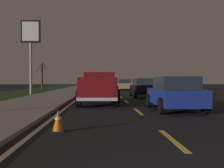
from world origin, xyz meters
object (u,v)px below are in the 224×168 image
at_px(sedan_blue, 174,93).
at_px(sedan_black, 144,88).
at_px(gas_price_sign, 31,39).
at_px(bare_tree_far, 42,75).
at_px(sedan_red, 100,84).
at_px(sedan_tan, 124,85).
at_px(pickup_truck, 99,87).
at_px(traffic_cone_near, 58,121).

bearing_deg(sedan_blue, sedan_black, -0.91).
height_order(gas_price_sign, bare_tree_far, gas_price_sign).
bearing_deg(sedan_black, sedan_blue, 179.09).
bearing_deg(sedan_red, sedan_tan, -127.55).
relative_size(pickup_truck, sedan_tan, 1.24).
height_order(sedan_blue, sedan_tan, same).
xyz_separation_m(sedan_red, gas_price_sign, (-13.32, 6.71, 4.70)).
bearing_deg(gas_price_sign, sedan_black, -115.22).
bearing_deg(sedan_blue, gas_price_sign, 34.38).
distance_m(sedan_red, sedan_blue, 28.52).
height_order(sedan_red, sedan_blue, same).
relative_size(sedan_black, gas_price_sign, 0.61).
xyz_separation_m(sedan_black, bare_tree_far, (19.32, 12.36, 1.43)).
relative_size(sedan_black, traffic_cone_near, 7.61).
distance_m(gas_price_sign, bare_tree_far, 14.91).
xyz_separation_m(sedan_tan, bare_tree_far, (3.70, 12.05, 1.43)).
relative_size(sedan_blue, traffic_cone_near, 7.60).
distance_m(sedan_black, sedan_blue, 10.08).
height_order(pickup_truck, sedan_red, pickup_truck).
bearing_deg(bare_tree_far, pickup_truck, -161.24).
height_order(sedan_blue, bare_tree_far, bare_tree_far).
xyz_separation_m(bare_tree_far, traffic_cone_near, (-34.52, -7.69, -1.93)).
xyz_separation_m(sedan_red, traffic_cone_near, (-33.42, 0.97, -0.50)).
bearing_deg(sedan_black, pickup_truck, 150.47).
height_order(sedan_red, traffic_cone_near, sedan_red).
bearing_deg(bare_tree_far, gas_price_sign, -172.31).
xyz_separation_m(pickup_truck, sedan_tan, (22.01, -3.32, -0.20)).
xyz_separation_m(sedan_blue, bare_tree_far, (29.40, 12.20, 1.43)).
xyz_separation_m(sedan_red, sedan_blue, (-28.30, -3.54, 0.00)).
relative_size(sedan_red, gas_price_sign, 0.61).
height_order(sedan_black, bare_tree_far, bare_tree_far).
xyz_separation_m(pickup_truck, sedan_black, (6.40, -3.62, -0.20)).
bearing_deg(traffic_cone_near, sedan_red, -1.66).
xyz_separation_m(sedan_tan, gas_price_sign, (-10.71, 10.10, 4.70)).
distance_m(sedan_black, bare_tree_far, 22.98).
bearing_deg(sedan_tan, sedan_blue, -179.67).
distance_m(sedan_red, sedan_tan, 4.28).
relative_size(sedan_blue, bare_tree_far, 1.05).
height_order(gas_price_sign, traffic_cone_near, gas_price_sign).
height_order(sedan_red, gas_price_sign, gas_price_sign).
relative_size(sedan_blue, sedan_tan, 1.00).
bearing_deg(sedan_red, sedan_black, -168.53).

